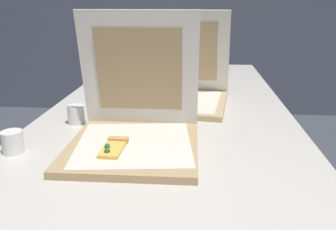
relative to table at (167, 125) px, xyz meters
The scene contains 7 objects.
table is the anchor object (origin of this frame).
pizza_box_front 0.33m from the table, 103.48° to the right, with size 0.40×0.40×0.41m.
pizza_box_middle 0.21m from the table, 74.81° to the left, with size 0.44×0.44×0.39m.
cup_white_near_left 0.58m from the table, 137.71° to the right, with size 0.06×0.06×0.07m, color white.
cup_white_mid 0.28m from the table, 169.34° to the left, with size 0.06×0.06×0.07m, color white.
cup_white_far 0.42m from the table, 130.89° to the left, with size 0.06×0.06×0.07m, color white.
cup_white_near_center 0.35m from the table, 160.13° to the right, with size 0.06×0.06×0.07m, color white.
Camera 1 is at (0.12, -0.65, 1.17)m, focal length 36.78 mm.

